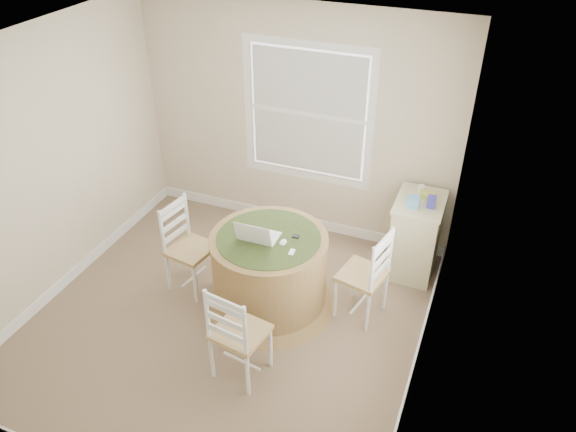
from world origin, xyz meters
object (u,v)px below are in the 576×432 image
at_px(chair_right, 362,274).
at_px(chair_near, 240,331).
at_px(chair_left, 191,249).
at_px(laptop, 258,236).
at_px(round_table, 269,269).
at_px(corner_chest, 415,236).

bearing_deg(chair_right, chair_near, -21.65).
distance_m(chair_left, laptop, 0.83).
relative_size(round_table, chair_near, 1.36).
relative_size(chair_near, chair_right, 1.00).
height_order(chair_right, laptop, laptop).
bearing_deg(laptop, corner_chest, -139.85).
bearing_deg(corner_chest, round_table, -139.15).
relative_size(chair_near, corner_chest, 1.10).
distance_m(chair_near, corner_chest, 2.23).
bearing_deg(chair_near, chair_right, -115.01).
bearing_deg(chair_near, corner_chest, -109.69).
distance_m(laptop, corner_chest, 1.74).
xyz_separation_m(round_table, chair_left, (-0.83, -0.05, 0.04)).
relative_size(round_table, chair_left, 1.36).
bearing_deg(corner_chest, chair_left, -151.96).
distance_m(chair_right, laptop, 1.04).
height_order(chair_right, corner_chest, chair_right).
distance_m(round_table, laptop, 0.41).
distance_m(chair_right, corner_chest, 0.92).
distance_m(chair_near, chair_right, 1.32).
bearing_deg(chair_right, laptop, -62.83).
relative_size(chair_left, corner_chest, 1.10).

